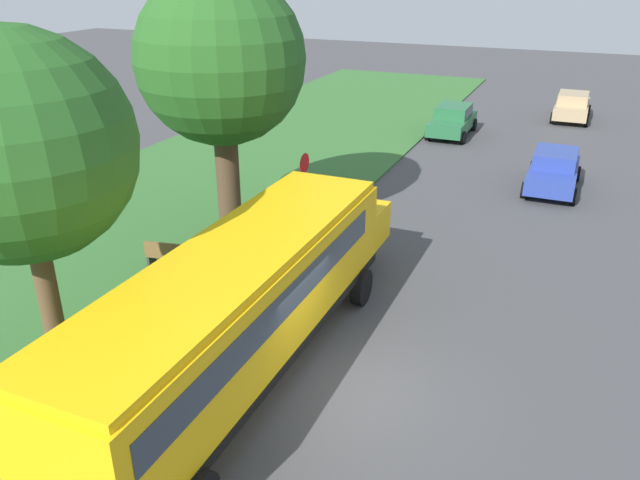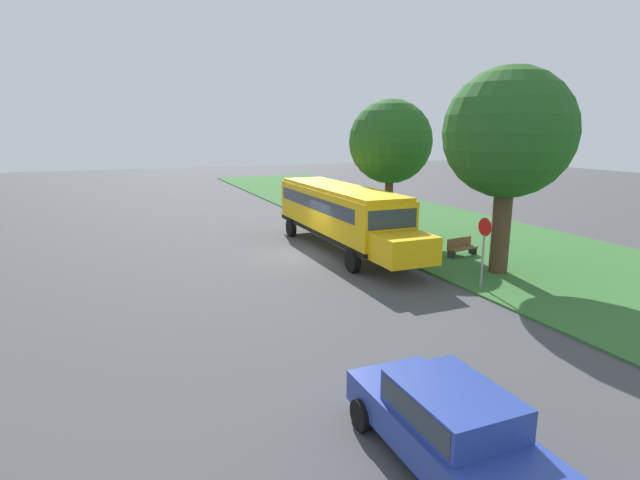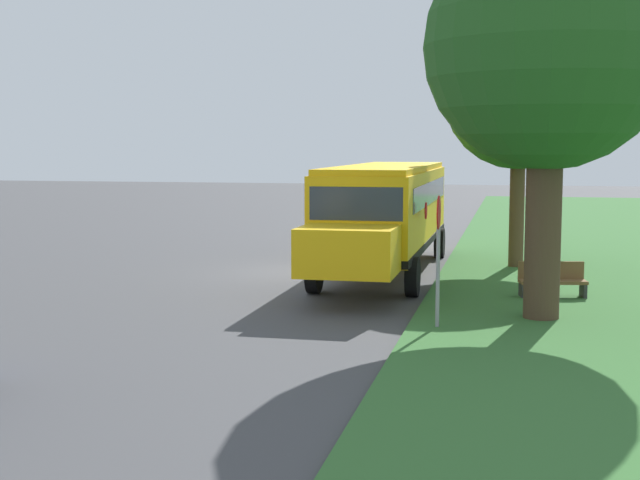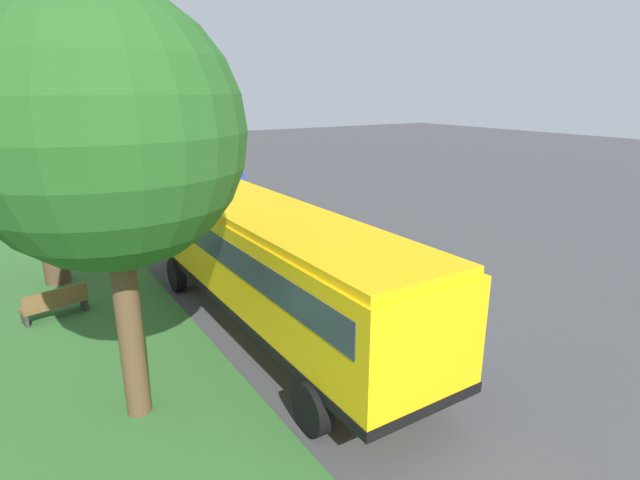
# 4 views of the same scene
# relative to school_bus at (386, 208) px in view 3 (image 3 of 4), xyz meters

# --- Properties ---
(ground_plane) EXTENTS (120.00, 120.00, 0.00)m
(ground_plane) POSITION_rel_school_bus_xyz_m (2.40, 0.28, -1.92)
(ground_plane) COLOR #424244
(school_bus) EXTENTS (2.84, 12.42, 3.16)m
(school_bus) POSITION_rel_school_bus_xyz_m (0.00, 0.00, 0.00)
(school_bus) COLOR yellow
(school_bus) RESTS_ON ground
(oak_tree_beside_bus) EXTENTS (4.52, 4.52, 7.53)m
(oak_tree_beside_bus) POSITION_rel_school_bus_xyz_m (-3.72, -1.75, 3.32)
(oak_tree_beside_bus) COLOR brown
(oak_tree_beside_bus) RESTS_ON ground
(oak_tree_roadside_mid) EXTENTS (5.17, 5.17, 8.38)m
(oak_tree_roadside_mid) POSITION_rel_school_bus_xyz_m (-4.44, 6.36, 3.83)
(oak_tree_roadside_mid) COLOR #4C3826
(oak_tree_roadside_mid) RESTS_ON ground
(stop_sign) EXTENTS (0.08, 0.68, 2.74)m
(stop_sign) POSITION_rel_school_bus_xyz_m (-2.20, 7.84, -0.19)
(stop_sign) COLOR gray
(stop_sign) RESTS_ON ground
(park_bench) EXTENTS (1.67, 0.80, 0.92)m
(park_bench) POSITION_rel_school_bus_xyz_m (-4.61, 3.59, -1.45)
(park_bench) COLOR brown
(park_bench) RESTS_ON ground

